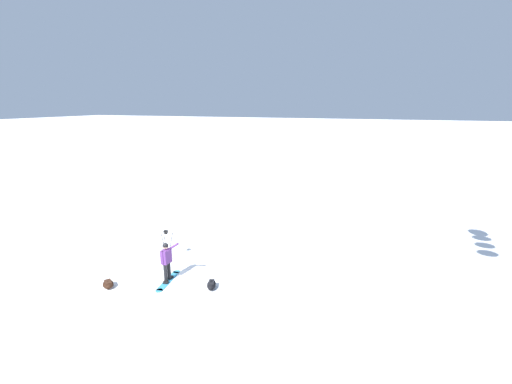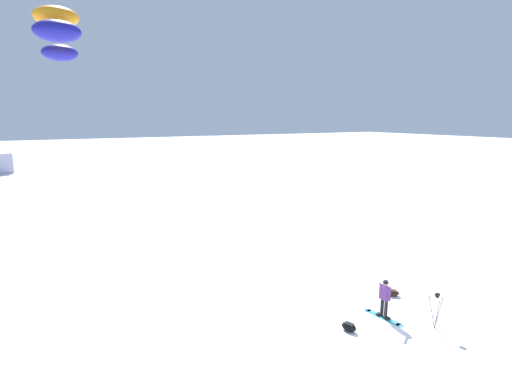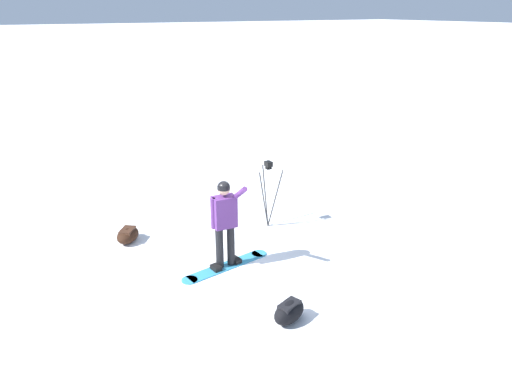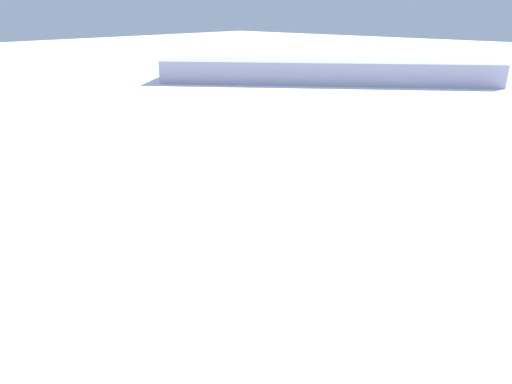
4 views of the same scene
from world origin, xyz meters
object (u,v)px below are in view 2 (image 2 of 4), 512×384
(snowboard, at_px, (383,317))
(gear_bag_small, at_px, (392,293))
(snowboarder, at_px, (385,295))
(traction_kite, at_px, (58,31))
(gear_bag_large, at_px, (349,327))
(camera_tripod, at_px, (437,304))

(snowboard, distance_m, gear_bag_small, 2.27)
(snowboarder, xyz_separation_m, gear_bag_small, (-1.24, 1.89, -0.85))
(snowboard, distance_m, traction_kite, 14.98)
(gear_bag_large, relative_size, camera_tripod, 0.46)
(traction_kite, height_order, gear_bag_large, traction_kite)
(camera_tripod, bearing_deg, traction_kite, -100.08)
(gear_bag_large, xyz_separation_m, camera_tripod, (1.50, 3.02, 0.86))
(snowboarder, distance_m, traction_kite, 14.35)
(camera_tripod, bearing_deg, gear_bag_small, 164.18)
(traction_kite, bearing_deg, snowboard, 86.97)
(snowboarder, height_order, gear_bag_large, snowboarder)
(snowboarder, xyz_separation_m, snowboard, (-0.00, -0.01, -0.98))
(traction_kite, xyz_separation_m, camera_tripod, (2.17, 12.18, -9.06))
(traction_kite, relative_size, gear_bag_large, 5.64)
(snowboarder, distance_m, camera_tripod, 1.92)
(camera_tripod, relative_size, gear_bag_small, 2.05)
(gear_bag_large, bearing_deg, snowboard, 92.24)
(traction_kite, relative_size, camera_tripod, 2.61)
(snowboard, height_order, gear_bag_small, gear_bag_small)
(snowboarder, height_order, snowboard, snowboarder)
(gear_bag_small, bearing_deg, snowboarder, -56.78)
(traction_kite, xyz_separation_m, gear_bag_large, (0.66, 9.16, -9.92))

